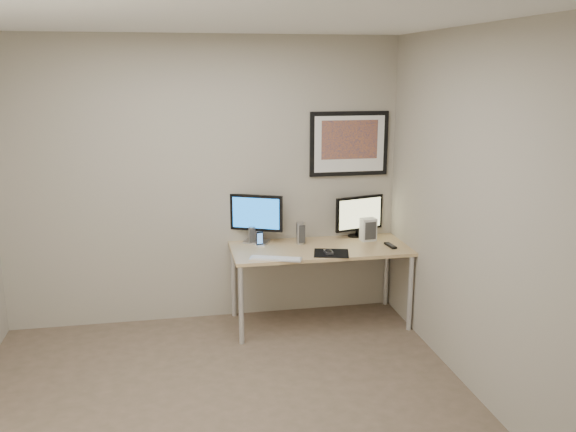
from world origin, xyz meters
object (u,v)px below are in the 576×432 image
speaker_right (300,233)px  fan_unit (368,229)px  desk (320,254)px  monitor_tv (359,215)px  monitor_large (256,216)px  speaker_left (252,235)px  keyboard (276,258)px  phone_dock (260,239)px  framed_art (349,144)px

speaker_right → fan_unit: (0.65, -0.01, 0.01)m
desk → monitor_tv: bearing=31.8°
monitor_large → fan_unit: 1.06m
monitor_tv → speaker_left: (-1.04, -0.05, -0.13)m
speaker_right → keyboard: bearing=-137.0°
fan_unit → speaker_right: bearing=172.0°
monitor_large → speaker_right: bearing=8.4°
desk → speaker_left: speaker_left is taller
speaker_right → fan_unit: bearing=-12.7°
phone_dock → fan_unit: size_ratio=0.67×
desk → speaker_right: (-0.15, 0.15, 0.17)m
monitor_large → monitor_tv: bearing=25.8°
framed_art → speaker_left: bearing=-174.0°
desk → monitor_large: 0.68m
monitor_tv → speaker_right: (-0.60, -0.13, -0.11)m
phone_dock → desk: bearing=-27.5°
monitor_large → speaker_left: (-0.05, -0.03, -0.17)m
desk → monitor_tv: monitor_tv is taller
monitor_tv → speaker_left: monitor_tv is taller
framed_art → monitor_tv: framed_art is taller
monitor_tv → speaker_right: size_ratio=2.46×
desk → speaker_left: (-0.59, 0.23, 0.15)m
desk → speaker_left: size_ratio=9.94×
desk → speaker_right: bearing=136.2°
speaker_left → phone_dock: speaker_left is taller
framed_art → speaker_right: size_ratio=3.73×
framed_art → phone_dock: bearing=-166.5°
keyboard → speaker_left: bearing=124.0°
speaker_right → speaker_left: bearing=157.0°
speaker_right → monitor_large: bearing=152.1°
monitor_large → keyboard: size_ratio=1.06×
desk → monitor_large: bearing=154.5°
desk → keyboard: bearing=-148.2°
keyboard → monitor_tv: bearing=51.3°
phone_dock → speaker_right: bearing=-11.0°
speaker_right → framed_art: bearing=8.6°
desk → framed_art: size_ratio=2.13×
framed_art → speaker_right: bearing=-159.7°
speaker_left → speaker_right: bearing=-4.2°
phone_dock → fan_unit: fan_unit is taller
speaker_left → speaker_right: size_ratio=0.80×
monitor_large → framed_art: bearing=29.3°
speaker_right → phone_dock: speaker_right is taller
speaker_right → keyboard: speaker_right is taller
monitor_large → fan_unit: monitor_large is taller
desk → keyboard: 0.54m
speaker_right → fan_unit: size_ratio=0.95×
monitor_large → speaker_right: size_ratio=2.31×
monitor_tv → keyboard: size_ratio=1.13×
monitor_large → phone_dock: (0.01, -0.14, -0.18)m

